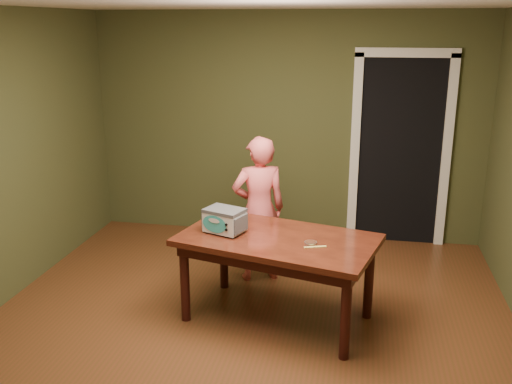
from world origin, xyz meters
TOP-DOWN VIEW (x-y plane):
  - floor at (0.00, 0.00)m, footprint 5.00×5.00m
  - room_shell at (0.00, 0.00)m, footprint 4.52×5.02m
  - doorway at (1.30, 2.78)m, footprint 1.10×0.66m
  - dining_table at (0.23, 0.40)m, footprint 1.77×1.27m
  - toy_oven at (-0.23, 0.43)m, footprint 0.39×0.32m
  - baking_pan at (0.51, 0.30)m, footprint 0.10×0.10m
  - spatula at (0.55, 0.23)m, footprint 0.18×0.08m
  - child at (-0.08, 1.19)m, footprint 0.62×0.52m

SIDE VIEW (x-z plane):
  - floor at x=0.00m, z-range 0.00..0.00m
  - dining_table at x=0.23m, z-range 0.28..1.03m
  - child at x=-0.08m, z-range 0.00..1.44m
  - spatula at x=0.55m, z-range 0.75..0.76m
  - baking_pan at x=0.51m, z-range 0.75..0.77m
  - toy_oven at x=-0.23m, z-range 0.76..0.97m
  - doorway at x=1.30m, z-range -0.07..2.18m
  - room_shell at x=0.00m, z-range 0.40..3.01m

